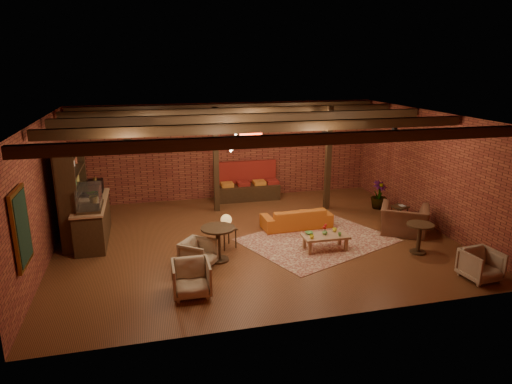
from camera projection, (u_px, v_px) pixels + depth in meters
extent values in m
plane|color=#3F240F|center=(256.00, 239.00, 11.97)|extent=(10.00, 10.00, 0.00)
cube|color=black|center=(256.00, 117.00, 11.08)|extent=(10.00, 8.00, 0.02)
cube|color=maroon|center=(227.00, 151.00, 15.25)|extent=(10.00, 0.02, 3.20)
cube|color=maroon|center=(312.00, 237.00, 7.79)|extent=(10.00, 0.02, 3.20)
cube|color=maroon|center=(43.00, 194.00, 10.37)|extent=(0.02, 8.00, 3.20)
cube|color=maroon|center=(430.00, 169.00, 12.68)|extent=(0.02, 8.00, 3.20)
cylinder|color=black|center=(242.00, 123.00, 12.67)|extent=(9.60, 0.12, 0.12)
cube|color=black|center=(216.00, 160.00, 13.81)|extent=(0.16, 0.16, 3.20)
cube|color=black|center=(328.00, 159.00, 14.04)|extent=(0.16, 0.16, 3.20)
imported|color=#337F33|center=(95.00, 192.00, 11.82)|extent=(0.35, 0.39, 0.30)
cube|color=black|center=(22.00, 228.00, 8.24)|extent=(0.08, 0.96, 1.46)
cube|color=#FF3D19|center=(251.00, 132.00, 14.35)|extent=(0.86, 0.06, 0.30)
cube|color=maroon|center=(317.00, 240.00, 11.89)|extent=(4.33, 3.88, 0.01)
imported|color=#BF5A1A|center=(296.00, 218.00, 12.74)|extent=(1.97, 0.83, 0.57)
cube|color=#A4744C|center=(325.00, 236.00, 11.19)|extent=(1.14, 0.57, 0.05)
cube|color=#A4744C|center=(310.00, 248.00, 10.96)|extent=(0.07, 0.07, 0.33)
cube|color=#A4744C|center=(346.00, 245.00, 11.16)|extent=(0.07, 0.07, 0.33)
cube|color=#A4744C|center=(304.00, 242.00, 11.33)|extent=(0.07, 0.07, 0.33)
cube|color=#A4744C|center=(340.00, 239.00, 11.54)|extent=(0.07, 0.07, 0.33)
imported|color=yellow|center=(312.00, 237.00, 10.96)|extent=(0.11, 0.11, 0.09)
imported|color=#559142|center=(340.00, 234.00, 11.12)|extent=(0.09, 0.09, 0.08)
imported|color=yellow|center=(335.00, 230.00, 11.41)|extent=(0.11, 0.11, 0.09)
imported|color=#559142|center=(309.00, 233.00, 11.27)|extent=(0.20, 0.20, 0.05)
imported|color=#559142|center=(325.00, 232.00, 11.21)|extent=(0.11, 0.11, 0.11)
sphere|color=#B61913|center=(325.00, 227.00, 11.17)|extent=(0.10, 0.10, 0.10)
cube|color=black|center=(226.00, 229.00, 11.33)|extent=(0.53, 0.53, 0.04)
cylinder|color=black|center=(227.00, 238.00, 11.40)|extent=(0.04, 0.04, 0.47)
cylinder|color=olive|center=(226.00, 228.00, 11.32)|extent=(0.14, 0.14, 0.02)
cylinder|color=olive|center=(226.00, 225.00, 11.30)|extent=(0.04, 0.04, 0.20)
sphere|color=#C08C2D|center=(226.00, 220.00, 11.26)|extent=(0.28, 0.28, 0.28)
cylinder|color=black|center=(218.00, 228.00, 10.47)|extent=(0.79, 0.79, 0.04)
cylinder|color=black|center=(218.00, 244.00, 10.58)|extent=(0.11, 0.11, 0.77)
cylinder|color=black|center=(219.00, 260.00, 10.68)|extent=(0.48, 0.48, 0.04)
imported|color=beige|center=(198.00, 253.00, 10.27)|extent=(0.92, 0.93, 0.70)
imported|color=beige|center=(191.00, 277.00, 9.04)|extent=(0.75, 0.71, 0.77)
imported|color=brown|center=(405.00, 215.00, 12.20)|extent=(1.44, 1.31, 1.06)
cube|color=black|center=(400.00, 207.00, 13.22)|extent=(0.53, 0.53, 0.04)
cylinder|color=black|center=(399.00, 214.00, 13.28)|extent=(0.04, 0.04, 0.41)
imported|color=black|center=(400.00, 206.00, 13.21)|extent=(0.22, 0.24, 0.02)
cylinder|color=black|center=(420.00, 225.00, 10.92)|extent=(0.64, 0.64, 0.04)
cylinder|color=black|center=(419.00, 239.00, 11.02)|extent=(0.10, 0.10, 0.70)
cylinder|color=black|center=(418.00, 252.00, 11.12)|extent=(0.38, 0.38, 0.04)
imported|color=beige|center=(481.00, 264.00, 9.68)|extent=(0.76, 0.72, 0.72)
imported|color=#4C7F4C|center=(381.00, 168.00, 14.11)|extent=(1.92, 1.92, 2.64)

